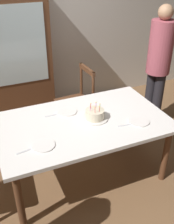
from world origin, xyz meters
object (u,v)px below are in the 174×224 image
Objects in this scene: china_cabinet at (11,60)px; plate_near_guest at (139,121)px; dining_table at (83,127)px; plate_near_celebrant at (43,145)px; chair_spindle_back at (76,103)px; birthday_cake at (95,115)px; person_guest at (159,62)px; plate_far_side at (67,112)px.

plate_near_guest is at bearing -61.14° from china_cabinet.
china_cabinet reaches higher than dining_table.
chair_spindle_back is at bearing 55.80° from plate_near_celebrant.
plate_near_celebrant is at bearing -159.70° from birthday_cake.
person_guest is (1.85, 0.84, 0.25)m from plate_near_celebrant.
person_guest is 2.05m from china_cabinet.
plate_far_side is at bearing -119.25° from chair_spindle_back.
dining_table is 1.04× the size of person_guest.
plate_far_side is at bearing 110.28° from dining_table.
plate_far_side is at bearing -166.47° from person_guest.
china_cabinet is (0.04, 1.80, 0.22)m from plate_near_celebrant.
birthday_cake is 0.67m from plate_near_celebrant.
plate_near_guest is at bearing -75.66° from chair_spindle_back.
person_guest is at bearing -13.80° from chair_spindle_back.
plate_near_celebrant is at bearing 180.00° from plate_near_guest.
plate_near_celebrant is (-0.63, -0.23, -0.04)m from birthday_cake.
chair_spindle_back is at bearing 104.34° from plate_near_guest.
plate_near_guest is (0.40, -0.23, -0.04)m from birthday_cake.
china_cabinet is (-0.99, 1.80, 0.22)m from plate_near_guest.
dining_table is 0.56m from plate_near_celebrant.
person_guest is (1.22, 0.60, 0.21)m from birthday_cake.
plate_near_celebrant is 1.00× the size of plate_far_side.
plate_far_side is (0.40, 0.49, 0.00)m from plate_near_celebrant.
plate_far_side is (-0.23, 0.25, -0.04)m from birthday_cake.
chair_spindle_back is (-0.28, 1.11, -0.28)m from plate_near_guest.
plate_near_guest reaches higher than dining_table.
plate_near_guest is 0.12× the size of china_cabinet.
birthday_cake is 1.68m from china_cabinet.
person_guest is at bearing 13.53° from plate_far_side.
person_guest is (1.36, 0.59, 0.33)m from dining_table.
chair_spindle_back is 0.55× the size of person_guest.
dining_table is at bearing 26.19° from plate_near_celebrant.
chair_spindle_back reaches higher than plate_near_guest.
dining_table is at bearing -156.45° from person_guest.
plate_far_side is 0.80m from plate_near_guest.
chair_spindle_back reaches higher than plate_far_side.
dining_table is at bearing -106.58° from chair_spindle_back.
birthday_cake is 1.27× the size of plate_near_guest.
plate_near_guest is at bearing -30.11° from birthday_cake.
chair_spindle_back is at bearing 60.75° from plate_far_side.
birthday_cake is 0.16× the size of person_guest.
plate_near_celebrant is 0.13× the size of person_guest.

